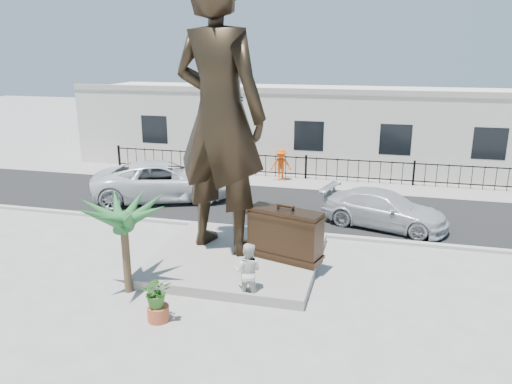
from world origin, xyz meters
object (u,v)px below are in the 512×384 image
suitcase (285,235)px  tourist (248,272)px  statue (220,115)px  car_white (163,181)px

suitcase → tourist: 2.40m
statue → car_white: 8.10m
statue → suitcase: statue is taller
statue → car_white: statue is taller
suitcase → car_white: suitcase is taller
tourist → car_white: car_white is taller
suitcase → car_white: (-6.84, 5.95, -0.23)m
suitcase → tourist: bearing=-87.8°
tourist → car_white: (-6.25, 8.26, 0.06)m
statue → suitcase: (2.25, -0.49, -3.59)m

